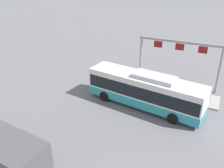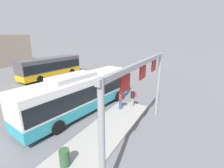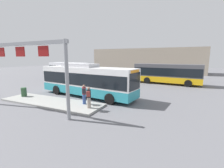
{
  "view_description": "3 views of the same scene",
  "coord_description": "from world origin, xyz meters",
  "px_view_note": "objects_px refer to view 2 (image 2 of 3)",
  "views": [
    {
      "loc": [
        -5.96,
        19.48,
        12.2
      ],
      "look_at": [
        3.64,
        -0.52,
        1.38
      ],
      "focal_mm": 38.99,
      "sensor_mm": 36.0,
      "label": 1
    },
    {
      "loc": [
        -9.94,
        -8.48,
        6.44
      ],
      "look_at": [
        3.73,
        -0.97,
        1.64
      ],
      "focal_mm": 25.43,
      "sensor_mm": 36.0,
      "label": 2
    },
    {
      "loc": [
        9.18,
        -13.54,
        4.06
      ],
      "look_at": [
        3.54,
        -1.22,
        1.76
      ],
      "focal_mm": 24.75,
      "sensor_mm": 36.0,
      "label": 3
    }
  ],
  "objects_px": {
    "bus_main": "(81,92)",
    "trash_bin": "(65,158)",
    "person_boarding": "(133,97)",
    "person_waiting_near": "(121,99)",
    "bus_background_right": "(51,66)"
  },
  "relations": [
    {
      "from": "person_boarding",
      "to": "person_waiting_near",
      "type": "distance_m",
      "value": 1.19
    },
    {
      "from": "bus_main",
      "to": "person_waiting_near",
      "type": "height_order",
      "value": "bus_main"
    },
    {
      "from": "bus_main",
      "to": "person_waiting_near",
      "type": "relative_size",
      "value": 6.8
    },
    {
      "from": "bus_background_right",
      "to": "person_waiting_near",
      "type": "relative_size",
      "value": 6.06
    },
    {
      "from": "bus_background_right",
      "to": "trash_bin",
      "type": "bearing_deg",
      "value": -123.73
    },
    {
      "from": "bus_background_right",
      "to": "person_waiting_near",
      "type": "bearing_deg",
      "value": -103.95
    },
    {
      "from": "bus_background_right",
      "to": "person_boarding",
      "type": "bearing_deg",
      "value": -99.92
    },
    {
      "from": "trash_bin",
      "to": "person_waiting_near",
      "type": "bearing_deg",
      "value": 2.69
    },
    {
      "from": "person_boarding",
      "to": "trash_bin",
      "type": "bearing_deg",
      "value": 60.84
    },
    {
      "from": "bus_background_right",
      "to": "person_boarding",
      "type": "distance_m",
      "value": 16.16
    },
    {
      "from": "bus_main",
      "to": "person_waiting_near",
      "type": "xyz_separation_m",
      "value": [
        1.75,
        -2.96,
        -0.76
      ]
    },
    {
      "from": "trash_bin",
      "to": "bus_main",
      "type": "bearing_deg",
      "value": 31.39
    },
    {
      "from": "bus_main",
      "to": "trash_bin",
      "type": "bearing_deg",
      "value": -140.8
    },
    {
      "from": "person_waiting_near",
      "to": "trash_bin",
      "type": "distance_m",
      "value": 7.18
    },
    {
      "from": "person_boarding",
      "to": "person_waiting_near",
      "type": "xyz_separation_m",
      "value": [
        -0.94,
        0.73,
        0.0
      ]
    }
  ]
}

